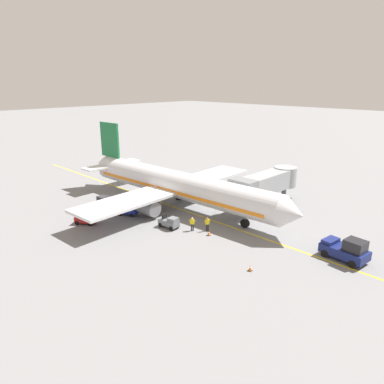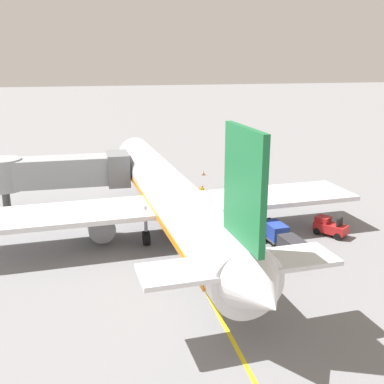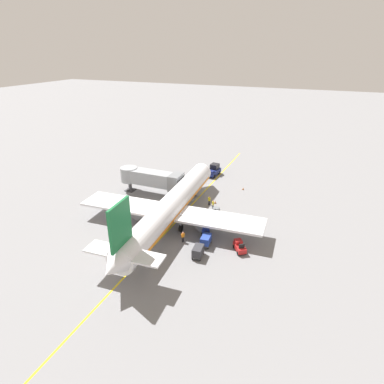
{
  "view_description": "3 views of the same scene",
  "coord_description": "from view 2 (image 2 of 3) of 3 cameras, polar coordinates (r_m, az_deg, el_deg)",
  "views": [
    {
      "loc": [
        31.87,
        33.36,
        16.95
      ],
      "look_at": [
        1.05,
        2.81,
        3.44
      ],
      "focal_mm": 33.46,
      "sensor_mm": 36.0,
      "label": 1
    },
    {
      "loc": [
        -6.5,
        -35.93,
        13.63
      ],
      "look_at": [
        1.4,
        -1.67,
        3.35
      ],
      "focal_mm": 43.3,
      "sensor_mm": 36.0,
      "label": 2
    },
    {
      "loc": [
        20.33,
        -42.59,
        26.41
      ],
      "look_at": [
        1.33,
        2.88,
        4.11
      ],
      "focal_mm": 29.97,
      "sensor_mm": 36.0,
      "label": 3
    }
  ],
  "objects": [
    {
      "name": "baggage_cart_second_in_train",
      "position": [
        33.11,
        12.19,
        -6.61
      ],
      "size": [
        1.5,
        2.95,
        1.58
      ],
      "color": "#4C4C51",
      "rests_on": "ground"
    },
    {
      "name": "ground_crew_marshaller",
      "position": [
        34.11,
        5.14,
        -5.59
      ],
      "size": [
        0.45,
        0.67,
        1.69
      ],
      "color": "#232328",
      "rests_on": "ground"
    },
    {
      "name": "parked_airliner",
      "position": [
        36.29,
        -2.71,
        -0.45
      ],
      "size": [
        30.25,
        37.33,
        10.63
      ],
      "color": "silver",
      "rests_on": "ground"
    },
    {
      "name": "ground_crew_loader",
      "position": [
        45.94,
        -0.62,
        0.28
      ],
      "size": [
        0.68,
        0.42,
        1.69
      ],
      "color": "#232328",
      "rests_on": "ground"
    },
    {
      "name": "pushback_tractor",
      "position": [
        59.21,
        -7.75,
        3.93
      ],
      "size": [
        2.66,
        4.61,
        2.4
      ],
      "color": "navy",
      "rests_on": "ground"
    },
    {
      "name": "baggage_cart_front",
      "position": [
        35.68,
        10.21,
        -4.8
      ],
      "size": [
        1.5,
        2.95,
        1.58
      ],
      "color": "#4C4C51",
      "rests_on": "ground"
    },
    {
      "name": "gate_lead_in_line",
      "position": [
        38.97,
        -2.57,
        -4.19
      ],
      "size": [
        0.24,
        80.0,
        0.01
      ],
      "primitive_type": "cube",
      "color": "gold",
      "rests_on": "ground"
    },
    {
      "name": "baggage_tug_lead",
      "position": [
        43.0,
        3.73,
        -1.22
      ],
      "size": [
        1.51,
        2.61,
        1.62
      ],
      "color": "slate",
      "rests_on": "ground"
    },
    {
      "name": "baggage_tug_spare",
      "position": [
        37.05,
        8.22,
        -4.28
      ],
      "size": [
        2.14,
        2.77,
        1.62
      ],
      "color": "#1E339E",
      "rests_on": "ground"
    },
    {
      "name": "ground_plane",
      "position": [
        38.97,
        -2.57,
        -4.19
      ],
      "size": [
        400.0,
        400.0,
        0.0
      ],
      "primitive_type": "plane",
      "color": "slate"
    },
    {
      "name": "ground_crew_wing_walker",
      "position": [
        44.99,
        1.22,
        -0.08
      ],
      "size": [
        0.5,
        0.64,
        1.69
      ],
      "color": "#232328",
      "rests_on": "ground"
    },
    {
      "name": "baggage_tug_trailing",
      "position": [
        38.32,
        16.6,
        -4.12
      ],
      "size": [
        2.42,
        2.74,
        1.62
      ],
      "color": "#B21E1E",
      "rests_on": "ground"
    },
    {
      "name": "safety_cone_nose_right",
      "position": [
        55.57,
        1.43,
        2.4
      ],
      "size": [
        0.36,
        0.36,
        0.59
      ],
      "color": "black",
      "rests_on": "ground"
    },
    {
      "name": "safety_cone_nose_left",
      "position": [
        47.24,
        0.11,
        -0.11
      ],
      "size": [
        0.36,
        0.36,
        0.59
      ],
      "color": "black",
      "rests_on": "ground"
    },
    {
      "name": "jet_bridge",
      "position": [
        44.41,
        -16.01,
        2.41
      ],
      "size": [
        12.92,
        3.5,
        4.98
      ],
      "color": "#93999E",
      "rests_on": "ground"
    }
  ]
}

